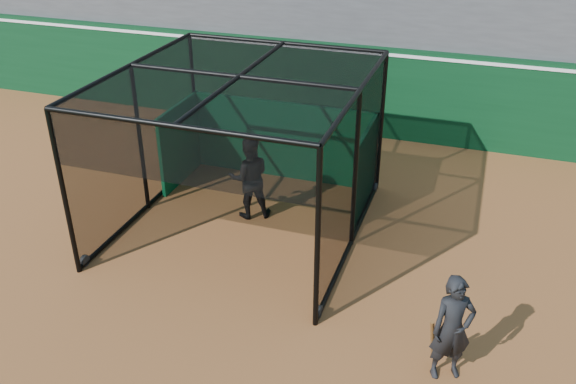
% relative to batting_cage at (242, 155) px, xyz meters
% --- Properties ---
extents(ground, '(120.00, 120.00, 0.00)m').
position_rel_batting_cage_xyz_m(ground, '(0.50, -2.78, -1.62)').
color(ground, brown).
rests_on(ground, ground).
extents(outfield_wall, '(50.00, 0.50, 2.50)m').
position_rel_batting_cage_xyz_m(outfield_wall, '(0.50, 5.72, -0.33)').
color(outfield_wall, '#093418').
rests_on(outfield_wall, ground).
extents(batting_cage, '(4.71, 5.17, 3.24)m').
position_rel_batting_cage_xyz_m(batting_cage, '(0.00, 0.00, 0.00)').
color(batting_cage, black).
rests_on(batting_cage, ground).
extents(batter, '(1.10, 1.01, 1.82)m').
position_rel_batting_cage_xyz_m(batter, '(-0.03, 0.42, -0.71)').
color(batter, black).
rests_on(batter, ground).
extents(on_deck_player, '(0.75, 0.65, 1.74)m').
position_rel_batting_cage_xyz_m(on_deck_player, '(4.47, -2.99, -0.75)').
color(on_deck_player, black).
rests_on(on_deck_player, ground).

